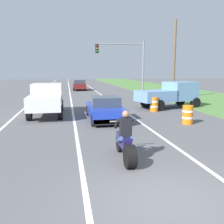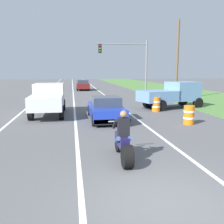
% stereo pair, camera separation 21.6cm
% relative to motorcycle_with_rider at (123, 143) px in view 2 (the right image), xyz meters
% --- Properties ---
extents(ground_plane, '(160.00, 160.00, 0.00)m').
position_rel_motorcycle_with_rider_xyz_m(ground_plane, '(0.39, -2.61, -0.59)').
color(ground_plane, '#565659').
extents(lane_stripe_left_solid, '(0.14, 120.00, 0.01)m').
position_rel_motorcycle_with_rider_xyz_m(lane_stripe_left_solid, '(-5.01, 17.39, -0.59)').
color(lane_stripe_left_solid, white).
rests_on(lane_stripe_left_solid, ground).
extents(lane_stripe_right_solid, '(0.14, 120.00, 0.01)m').
position_rel_motorcycle_with_rider_xyz_m(lane_stripe_right_solid, '(2.19, 17.39, -0.59)').
color(lane_stripe_right_solid, white).
rests_on(lane_stripe_right_solid, ground).
extents(lane_stripe_centre_dashed, '(0.14, 120.00, 0.01)m').
position_rel_motorcycle_with_rider_xyz_m(lane_stripe_centre_dashed, '(-1.41, 17.39, -0.59)').
color(lane_stripe_centre_dashed, white).
rests_on(lane_stripe_centre_dashed, ground).
extents(grass_verge_right, '(10.00, 120.00, 0.06)m').
position_rel_motorcycle_with_rider_xyz_m(grass_verge_right, '(12.31, 17.39, -0.56)').
color(grass_verge_right, '#517F3D').
rests_on(grass_verge_right, ground).
extents(motorcycle_with_rider, '(0.70, 2.21, 1.62)m').
position_rel_motorcycle_with_rider_xyz_m(motorcycle_with_rider, '(0.00, 0.00, 0.00)').
color(motorcycle_with_rider, black).
rests_on(motorcycle_with_rider, ground).
extents(sports_car_blue, '(1.84, 4.30, 1.37)m').
position_rel_motorcycle_with_rider_xyz_m(sports_car_blue, '(0.35, 6.74, 0.04)').
color(sports_car_blue, '#1E38B2').
rests_on(sports_car_blue, ground).
extents(pickup_truck_left_lane_white, '(2.02, 4.80, 1.98)m').
position_rel_motorcycle_with_rider_xyz_m(pickup_truck_left_lane_white, '(-3.07, 8.94, 0.51)').
color(pickup_truck_left_lane_white, silver).
rests_on(pickup_truck_left_lane_white, ground).
extents(pickup_truck_right_shoulder_light_blue, '(5.14, 3.14, 1.98)m').
position_rel_motorcycle_with_rider_xyz_m(pickup_truck_right_shoulder_light_blue, '(5.97, 10.56, 0.51)').
color(pickup_truck_right_shoulder_light_blue, '#6B93C6').
rests_on(pickup_truck_right_shoulder_light_blue, ground).
extents(traffic_light_mast_near, '(5.55, 0.34, 6.00)m').
position_rel_motorcycle_with_rider_xyz_m(traffic_light_mast_near, '(4.75, 19.41, 3.47)').
color(traffic_light_mast_near, gray).
rests_on(traffic_light_mast_near, ground).
extents(utility_pole_roadside, '(0.24, 0.24, 7.53)m').
position_rel_motorcycle_with_rider_xyz_m(utility_pole_roadside, '(8.41, 15.62, 3.17)').
color(utility_pole_roadside, brown).
rests_on(utility_pole_roadside, ground).
extents(construction_barrel_nearest, '(0.58, 0.58, 1.00)m').
position_rel_motorcycle_with_rider_xyz_m(construction_barrel_nearest, '(4.56, 4.88, -0.09)').
color(construction_barrel_nearest, orange).
rests_on(construction_barrel_nearest, ground).
extents(construction_barrel_mid, '(0.58, 0.58, 1.00)m').
position_rel_motorcycle_with_rider_xyz_m(construction_barrel_mid, '(4.23, 9.23, -0.09)').
color(construction_barrel_mid, orange).
rests_on(construction_barrel_mid, ground).
extents(distant_car_far_ahead, '(1.80, 4.00, 1.50)m').
position_rel_motorcycle_with_rider_xyz_m(distant_car_far_ahead, '(0.03, 29.47, 0.18)').
color(distant_car_far_ahead, maroon).
rests_on(distant_car_far_ahead, ground).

